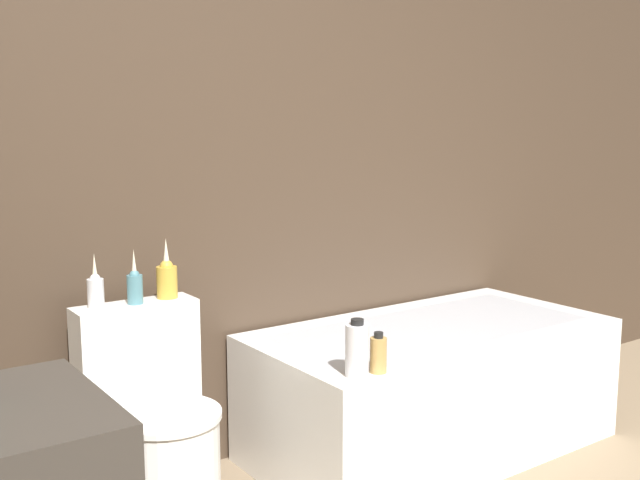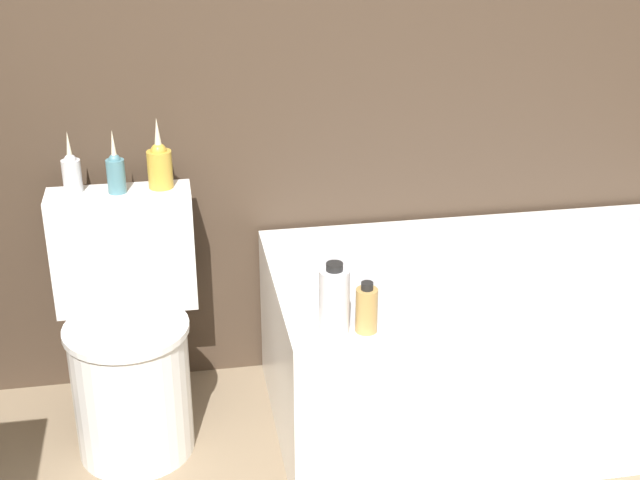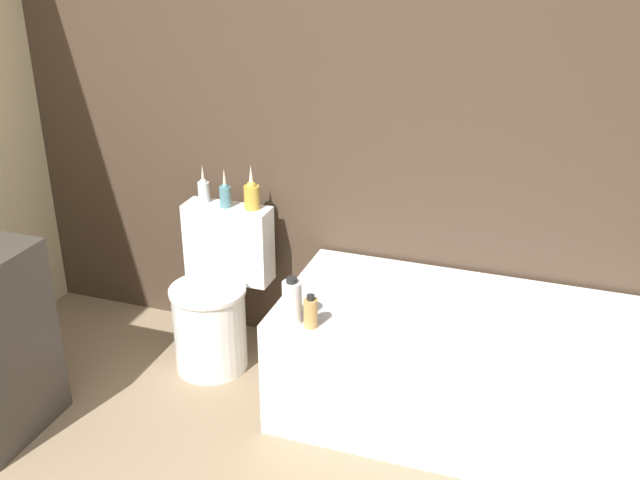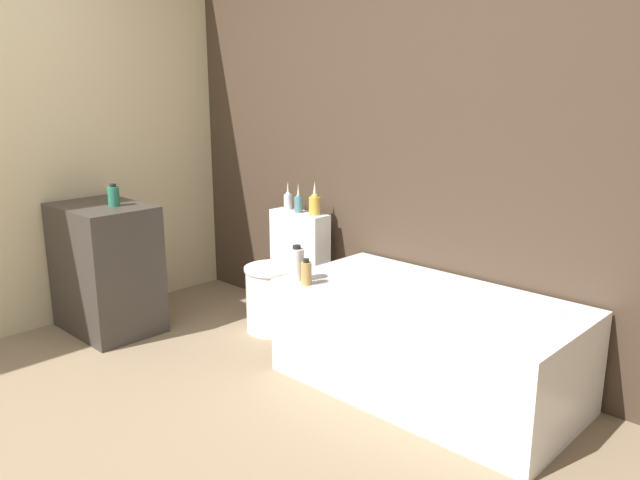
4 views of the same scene
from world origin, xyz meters
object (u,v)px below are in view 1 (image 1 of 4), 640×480
at_px(toilet, 158,435).
at_px(vase_gold, 96,289).
at_px(vase_bronze, 167,278).
at_px(vase_silver, 135,285).
at_px(bathtub, 431,387).
at_px(shampoo_bottle_tall, 357,350).
at_px(shampoo_bottle_short, 378,354).

distance_m(toilet, vase_gold, 0.54).
distance_m(vase_gold, vase_bronze, 0.26).
height_order(toilet, vase_silver, vase_silver).
bearing_deg(bathtub, shampoo_bottle_tall, -154.58).
bearing_deg(vase_silver, vase_gold, 167.36).
distance_m(toilet, shampoo_bottle_tall, 0.74).
xyz_separation_m(vase_silver, shampoo_bottle_tall, (0.55, -0.55, -0.19)).
relative_size(bathtub, shampoo_bottle_short, 10.76).
xyz_separation_m(vase_gold, vase_bronze, (0.26, -0.01, 0.01)).
height_order(vase_gold, vase_silver, vase_silver).
bearing_deg(vase_silver, vase_bronze, 8.85).
xyz_separation_m(shampoo_bottle_tall, shampoo_bottle_short, (0.08, -0.01, -0.03)).
bearing_deg(shampoo_bottle_short, vase_bronze, 130.91).
bearing_deg(shampoo_bottle_tall, shampoo_bottle_short, -7.76).
bearing_deg(bathtub, vase_silver, 168.35).
bearing_deg(shampoo_bottle_short, vase_silver, 138.40).
distance_m(bathtub, shampoo_bottle_tall, 0.79).
distance_m(toilet, shampoo_bottle_short, 0.80).
xyz_separation_m(toilet, vase_bronze, (0.13, 0.18, 0.50)).
height_order(shampoo_bottle_tall, shampoo_bottle_short, shampoo_bottle_tall).
bearing_deg(vase_bronze, bathtub, -14.03).
distance_m(vase_gold, shampoo_bottle_tall, 0.91).
bearing_deg(vase_silver, shampoo_bottle_tall, -45.05).
bearing_deg(vase_silver, shampoo_bottle_short, -41.60).
bearing_deg(vase_bronze, toilet, -125.55).
bearing_deg(shampoo_bottle_short, shampoo_bottle_tall, 172.24).
distance_m(toilet, vase_bronze, 0.55).
distance_m(vase_silver, shampoo_bottle_short, 0.88).
distance_m(bathtub, vase_silver, 1.33).
height_order(vase_gold, vase_bronze, vase_bronze).
bearing_deg(bathtub, shampoo_bottle_short, -150.48).
height_order(toilet, shampoo_bottle_short, toilet).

